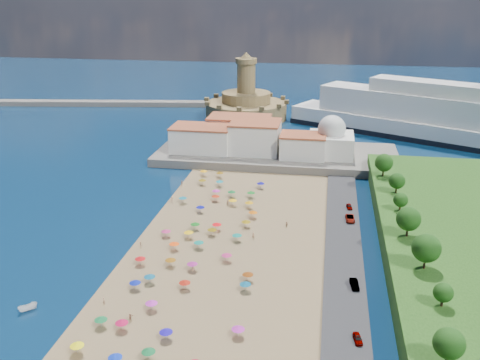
# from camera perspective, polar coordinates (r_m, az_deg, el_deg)

# --- Properties ---
(ground) EXTENTS (700.00, 700.00, 0.00)m
(ground) POSITION_cam_1_polar(r_m,az_deg,el_deg) (137.71, -3.40, -6.51)
(ground) COLOR #071938
(ground) RESTS_ON ground
(terrace) EXTENTS (90.00, 36.00, 3.00)m
(terrace) POSITION_cam_1_polar(r_m,az_deg,el_deg) (202.98, 3.93, 2.68)
(terrace) COLOR #59544C
(terrace) RESTS_ON ground
(jetty) EXTENTS (18.00, 70.00, 2.40)m
(jetty) POSITION_cam_1_polar(r_m,az_deg,el_deg) (239.35, -0.47, 5.29)
(jetty) COLOR #59544C
(jetty) RESTS_ON ground
(breakwater) EXTENTS (199.03, 34.77, 2.60)m
(breakwater) POSITION_cam_1_polar(r_m,az_deg,el_deg) (312.08, -17.14, 7.84)
(breakwater) COLOR #59544C
(breakwater) RESTS_ON ground
(waterfront_buildings) EXTENTS (57.00, 29.00, 11.00)m
(waterfront_buildings) POSITION_cam_1_polar(r_m,az_deg,el_deg) (203.44, 0.33, 4.63)
(waterfront_buildings) COLOR silver
(waterfront_buildings) RESTS_ON terrace
(domed_building) EXTENTS (16.00, 16.00, 15.00)m
(domed_building) POSITION_cam_1_polar(r_m,az_deg,el_deg) (198.15, 9.70, 4.27)
(domed_building) COLOR silver
(domed_building) RESTS_ON terrace
(fortress) EXTENTS (40.00, 40.00, 32.40)m
(fortress) POSITION_cam_1_polar(r_m,az_deg,el_deg) (266.95, 0.66, 8.01)
(fortress) COLOR olive
(fortress) RESTS_ON ground
(cruise_ship) EXTENTS (131.99, 81.45, 30.13)m
(cruise_ship) POSITION_cam_1_polar(r_m,az_deg,el_deg) (240.34, 20.98, 5.93)
(cruise_ship) COLOR black
(cruise_ship) RESTS_ON ground
(beach_parasols) EXTENTS (30.37, 117.62, 2.20)m
(beach_parasols) POSITION_cam_1_polar(r_m,az_deg,el_deg) (127.60, -5.09, -7.72)
(beach_parasols) COLOR gray
(beach_parasols) RESTS_ON beach
(beachgoers) EXTENTS (37.72, 93.01, 1.85)m
(beachgoers) POSITION_cam_1_polar(r_m,az_deg,el_deg) (132.32, -6.15, -7.21)
(beachgoers) COLOR tan
(beachgoers) RESTS_ON beach
(moored_boats) EXTENTS (9.63, 28.94, 1.73)m
(moored_boats) POSITION_cam_1_polar(r_m,az_deg,el_deg) (105.46, -24.11, -16.89)
(moored_boats) COLOR white
(moored_boats) RESTS_ON ground
(parked_cars) EXTENTS (2.65, 66.70, 1.44)m
(parked_cars) POSITION_cam_1_polar(r_m,az_deg,el_deg) (136.10, 11.83, -6.61)
(parked_cars) COLOR gray
(parked_cars) RESTS_ON promenade
(hillside_trees) EXTENTS (9.41, 104.72, 7.66)m
(hillside_trees) POSITION_cam_1_polar(r_m,az_deg,el_deg) (127.19, 17.83, -4.80)
(hillside_trees) COLOR #382314
(hillside_trees) RESTS_ON hillside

